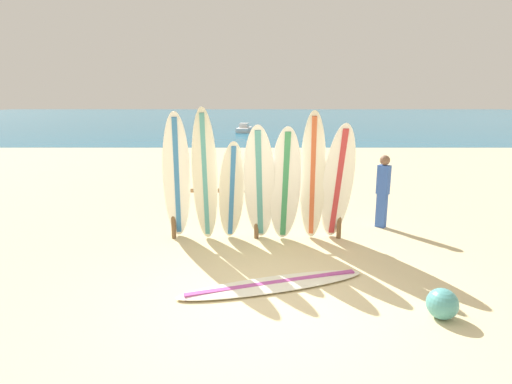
{
  "coord_description": "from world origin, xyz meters",
  "views": [
    {
      "loc": [
        -0.17,
        -5.09,
        2.73
      ],
      "look_at": [
        -0.16,
        3.02,
        0.88
      ],
      "focal_mm": 28.97,
      "sensor_mm": 36.0,
      "label": 1
    }
  ],
  "objects_px": {
    "surfboard_leaning_far_left": "(176,179)",
    "surfboard_leaning_right": "(312,178)",
    "surfboard_leaning_center": "(259,185)",
    "beach_ball": "(442,304)",
    "surfboard_leaning_center_right": "(285,186)",
    "beachgoer_standing": "(383,188)",
    "surfboard_rack": "(256,202)",
    "small_boat_offshore": "(244,129)",
    "surfboard_leaning_far_right": "(337,184)",
    "surfboard_leaning_left": "(205,177)",
    "surfboard_lying_on_sand": "(274,284)",
    "surfboard_leaning_center_left": "(231,192)"
  },
  "relations": [
    {
      "from": "surfboard_rack",
      "to": "surfboard_leaning_left",
      "type": "distance_m",
      "value": 1.14
    },
    {
      "from": "surfboard_leaning_right",
      "to": "surfboard_lying_on_sand",
      "type": "distance_m",
      "value": 2.37
    },
    {
      "from": "surfboard_leaning_left",
      "to": "beachgoer_standing",
      "type": "height_order",
      "value": "surfboard_leaning_left"
    },
    {
      "from": "surfboard_rack",
      "to": "small_boat_offshore",
      "type": "relative_size",
      "value": 1.25
    },
    {
      "from": "surfboard_leaning_center_right",
      "to": "beachgoer_standing",
      "type": "height_order",
      "value": "surfboard_leaning_center_right"
    },
    {
      "from": "surfboard_lying_on_sand",
      "to": "beachgoer_standing",
      "type": "height_order",
      "value": "beachgoer_standing"
    },
    {
      "from": "beach_ball",
      "to": "surfboard_leaning_center_right",
      "type": "bearing_deg",
      "value": 123.95
    },
    {
      "from": "surfboard_lying_on_sand",
      "to": "beachgoer_standing",
      "type": "relative_size",
      "value": 1.86
    },
    {
      "from": "surfboard_leaning_far_left",
      "to": "surfboard_leaning_center_right",
      "type": "height_order",
      "value": "surfboard_leaning_far_left"
    },
    {
      "from": "surfboard_leaning_far_right",
      "to": "surfboard_leaning_right",
      "type": "bearing_deg",
      "value": -179.94
    },
    {
      "from": "surfboard_leaning_center_left",
      "to": "surfboard_leaning_right",
      "type": "xyz_separation_m",
      "value": [
        1.51,
        -0.02,
        0.27
      ]
    },
    {
      "from": "surfboard_leaning_right",
      "to": "beachgoer_standing",
      "type": "distance_m",
      "value": 1.99
    },
    {
      "from": "small_boat_offshore",
      "to": "beach_ball",
      "type": "relative_size",
      "value": 6.87
    },
    {
      "from": "surfboard_leaning_center_left",
      "to": "surfboard_leaning_center",
      "type": "distance_m",
      "value": 0.55
    },
    {
      "from": "surfboard_leaning_far_right",
      "to": "beachgoer_standing",
      "type": "distance_m",
      "value": 1.59
    },
    {
      "from": "surfboard_lying_on_sand",
      "to": "beach_ball",
      "type": "distance_m",
      "value": 2.27
    },
    {
      "from": "surfboard_lying_on_sand",
      "to": "surfboard_leaning_far_right",
      "type": "bearing_deg",
      "value": 56.09
    },
    {
      "from": "surfboard_leaning_center",
      "to": "beach_ball",
      "type": "relative_size",
      "value": 5.88
    },
    {
      "from": "surfboard_leaning_far_left",
      "to": "surfboard_leaning_far_right",
      "type": "relative_size",
      "value": 1.09
    },
    {
      "from": "surfboard_rack",
      "to": "surfboard_leaning_right",
      "type": "bearing_deg",
      "value": -15.66
    },
    {
      "from": "surfboard_leaning_far_left",
      "to": "surfboard_lying_on_sand",
      "type": "xyz_separation_m",
      "value": [
        1.74,
        -1.87,
        -1.23
      ]
    },
    {
      "from": "surfboard_leaning_center_right",
      "to": "surfboard_rack",
      "type": "bearing_deg",
      "value": 145.41
    },
    {
      "from": "surfboard_leaning_right",
      "to": "surfboard_leaning_center",
      "type": "bearing_deg",
      "value": -175.22
    },
    {
      "from": "surfboard_leaning_far_left",
      "to": "surfboard_lying_on_sand",
      "type": "bearing_deg",
      "value": -47.08
    },
    {
      "from": "surfboard_leaning_left",
      "to": "surfboard_leaning_right",
      "type": "height_order",
      "value": "surfboard_leaning_left"
    },
    {
      "from": "surfboard_leaning_left",
      "to": "surfboard_leaning_far_right",
      "type": "relative_size",
      "value": 1.12
    },
    {
      "from": "surfboard_leaning_center_right",
      "to": "surfboard_leaning_right",
      "type": "bearing_deg",
      "value": 8.0
    },
    {
      "from": "surfboard_rack",
      "to": "beach_ball",
      "type": "distance_m",
      "value": 3.89
    },
    {
      "from": "surfboard_lying_on_sand",
      "to": "small_boat_offshore",
      "type": "xyz_separation_m",
      "value": [
        -1.24,
        28.48,
        0.22
      ]
    },
    {
      "from": "surfboard_leaning_far_left",
      "to": "beachgoer_standing",
      "type": "xyz_separation_m",
      "value": [
        4.17,
        1.03,
        -0.4
      ]
    },
    {
      "from": "surfboard_leaning_center_left",
      "to": "surfboard_leaning_center_right",
      "type": "relative_size",
      "value": 0.88
    },
    {
      "from": "surfboard_leaning_center_left",
      "to": "surfboard_leaning_far_right",
      "type": "xyz_separation_m",
      "value": [
        1.98,
        -0.02,
        0.16
      ]
    },
    {
      "from": "surfboard_rack",
      "to": "surfboard_leaning_far_left",
      "type": "xyz_separation_m",
      "value": [
        -1.48,
        -0.29,
        0.52
      ]
    },
    {
      "from": "surfboard_leaning_left",
      "to": "surfboard_leaning_center",
      "type": "relative_size",
      "value": 1.12
    },
    {
      "from": "surfboard_leaning_far_left",
      "to": "surfboard_leaning_right",
      "type": "bearing_deg",
      "value": -0.01
    },
    {
      "from": "surfboard_leaning_center",
      "to": "surfboard_lying_on_sand",
      "type": "height_order",
      "value": "surfboard_leaning_center"
    },
    {
      "from": "surfboard_rack",
      "to": "beach_ball",
      "type": "xyz_separation_m",
      "value": [
        2.34,
        -3.06,
        -0.55
      ]
    },
    {
      "from": "surfboard_leaning_center",
      "to": "beachgoer_standing",
      "type": "distance_m",
      "value": 2.88
    },
    {
      "from": "surfboard_leaning_far_left",
      "to": "beach_ball",
      "type": "distance_m",
      "value": 4.84
    },
    {
      "from": "beachgoer_standing",
      "to": "surfboard_lying_on_sand",
      "type": "bearing_deg",
      "value": -129.95
    },
    {
      "from": "surfboard_leaning_far_left",
      "to": "surfboard_lying_on_sand",
      "type": "height_order",
      "value": "surfboard_leaning_far_left"
    },
    {
      "from": "surfboard_leaning_center",
      "to": "surfboard_leaning_center_right",
      "type": "relative_size",
      "value": 1.02
    },
    {
      "from": "surfboard_rack",
      "to": "surfboard_leaning_right",
      "type": "distance_m",
      "value": 1.21
    },
    {
      "from": "surfboard_leaning_center",
      "to": "beach_ball",
      "type": "bearing_deg",
      "value": -49.56
    },
    {
      "from": "surfboard_leaning_left",
      "to": "beach_ball",
      "type": "relative_size",
      "value": 6.6
    },
    {
      "from": "surfboard_leaning_center_right",
      "to": "surfboard_lying_on_sand",
      "type": "xyz_separation_m",
      "value": [
        -0.27,
        -1.8,
        -1.1
      ]
    },
    {
      "from": "surfboard_rack",
      "to": "surfboard_leaning_center_left",
      "type": "height_order",
      "value": "surfboard_leaning_center_left"
    },
    {
      "from": "surfboard_leaning_far_right",
      "to": "beach_ball",
      "type": "relative_size",
      "value": 5.92
    },
    {
      "from": "beach_ball",
      "to": "surfboard_leaning_far_right",
      "type": "bearing_deg",
      "value": 106.64
    },
    {
      "from": "surfboard_leaning_left",
      "to": "surfboard_leaning_far_right",
      "type": "bearing_deg",
      "value": 0.09
    }
  ]
}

